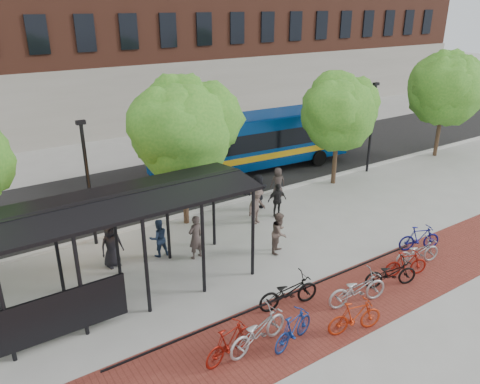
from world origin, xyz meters
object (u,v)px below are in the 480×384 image
bike_2 (258,330)px  bike_9 (406,264)px  bike_3 (293,329)px  pedestrian_3 (257,206)px  pedestrian_2 (159,238)px  pedestrian_1 (196,237)px  pedestrian_8 (280,233)px  bike_6 (357,289)px  tree_c (339,109)px  pedestrian_6 (278,182)px  bike_10 (417,252)px  bus_shelter (90,219)px  pedestrian_4 (277,200)px  pedestrian_5 (258,192)px  bike_5 (355,317)px  pedestrian_0 (111,245)px  bike_4 (288,292)px  bike_1 (229,342)px  bike_11 (419,238)px  tree_d (446,85)px  bike_8 (391,273)px  lamp_post_right (372,125)px  bus (253,139)px  lamp_post_left (88,181)px  tree_b (184,125)px

bike_2 → bike_9: bike_2 is taller
bike_3 → pedestrian_3: bearing=-43.0°
bike_2 → pedestrian_2: (-0.13, 6.36, 0.19)m
pedestrian_1 → pedestrian_8: pedestrian_1 is taller
bike_6 → pedestrian_2: 7.62m
tree_c → pedestrian_6: 5.04m
bike_10 → bus_shelter: bearing=81.1°
bike_10 → pedestrian_4: (-1.75, 6.30, 0.29)m
bike_9 → bike_6: bearing=116.9°
pedestrian_4 → pedestrian_6: pedestrian_4 is taller
bike_9 → pedestrian_5: bearing=29.5°
bike_9 → bike_10: bike_10 is taller
pedestrian_1 → bike_5: bearing=94.4°
pedestrian_0 → bike_4: bearing=-62.9°
bike_4 → tree_c: bearing=-41.6°
pedestrian_1 → pedestrian_8: bearing=143.6°
bus_shelter → bike_2: size_ratio=4.89×
bike_1 → bike_4: size_ratio=0.85×
bike_11 → pedestrian_2: 10.24m
pedestrian_2 → pedestrian_3: 4.84m
bike_5 → pedestrian_1: bearing=30.4°
bike_4 → bike_5: 2.24m
tree_d → bike_8: size_ratio=3.42×
bike_3 → pedestrian_8: 5.42m
lamp_post_right → pedestrian_2: bearing=-170.6°
bike_9 → bus: bearing=12.9°
bike_5 → pedestrian_2: size_ratio=1.17×
pedestrian_4 → pedestrian_8: bearing=-117.7°
pedestrian_8 → bike_10: bearing=-79.5°
bike_8 → tree_c: bearing=-12.7°
bike_2 → lamp_post_left: bearing=2.3°
tree_d → pedestrian_1: 19.80m
bike_2 → bike_11: size_ratio=1.25×
bike_9 → pedestrian_0: (-8.53, 6.49, 0.38)m
bike_2 → bike_6: bearing=-101.4°
bike_3 → pedestrian_8: size_ratio=1.04×
pedestrian_4 → bus_shelter: bearing=-158.3°
pedestrian_5 → pedestrian_6: (1.73, 0.69, -0.11)m
tree_c → pedestrian_4: (-5.30, -1.74, -3.26)m
bike_9 → pedestrian_2: (-6.76, 6.23, 0.28)m
bike_2 → bike_4: bearing=-72.1°
bike_1 → bike_10: bike_1 is taller
tree_b → pedestrian_5: (3.44, -0.60, -3.58)m
bike_11 → tree_d: bearing=-34.4°
tree_b → pedestrian_3: (2.50, -1.82, -3.62)m
bike_9 → pedestrian_0: size_ratio=0.93×
bike_1 → tree_d: bearing=-81.4°
lamp_post_right → bike_5: size_ratio=2.87×
bike_9 → bike_11: (2.01, 0.95, 0.03)m
bike_5 → bike_10: bearing=-58.4°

